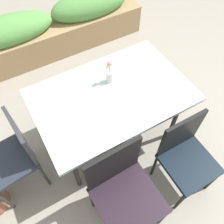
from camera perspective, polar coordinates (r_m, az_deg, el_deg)
ground_plane at (r=2.79m, az=0.82°, el=-4.28°), size 12.00×12.00×0.00m
dining_table at (r=2.16m, az=0.00°, el=3.53°), size 1.43×0.94×0.76m
chair_near_left at (r=1.93m, az=2.66°, el=-18.29°), size 0.51×0.51×0.96m
chair_near_right at (r=2.17m, az=17.64°, el=-9.79°), size 0.44×0.44×0.89m
chair_end_left at (r=2.22m, az=-23.04°, el=-9.50°), size 0.47×0.47×0.91m
flower_vase at (r=2.14m, az=-0.64°, el=9.69°), size 0.07×0.07×0.24m
planter_box at (r=3.65m, az=-13.84°, el=19.38°), size 2.66×0.54×0.75m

